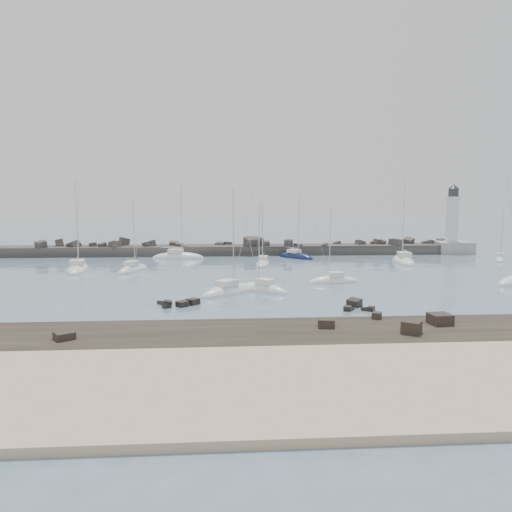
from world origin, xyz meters
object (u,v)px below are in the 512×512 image
(sailboat_6, at_px, (263,264))
(sailboat_12, at_px, (500,260))
(sailboat_7, at_px, (229,292))
(sailboat_3, at_px, (133,270))
(sailboat_9, at_px, (333,282))
(sailboat_5, at_px, (263,290))
(sailboat_1, at_px, (78,270))
(sailboat_8, at_px, (296,257))
(sailboat_10, at_px, (403,262))
(lighthouse, at_px, (451,238))
(sailboat_4, at_px, (178,258))

(sailboat_6, height_order, sailboat_12, sailboat_6)
(sailboat_7, bearing_deg, sailboat_12, 29.19)
(sailboat_3, bearing_deg, sailboat_9, -23.79)
(sailboat_5, distance_m, sailboat_12, 51.70)
(sailboat_9, distance_m, sailboat_12, 40.63)
(sailboat_1, distance_m, sailboat_6, 29.16)
(sailboat_3, xyz_separation_m, sailboat_5, (18.49, -17.66, -0.00))
(sailboat_3, height_order, sailboat_8, sailboat_8)
(sailboat_5, xyz_separation_m, sailboat_9, (9.80, 5.19, -0.01))
(sailboat_5, bearing_deg, sailboat_6, 85.22)
(sailboat_1, height_order, sailboat_9, sailboat_1)
(sailboat_6, relative_size, sailboat_7, 0.86)
(sailboat_8, distance_m, sailboat_10, 19.34)
(lighthouse, distance_m, sailboat_3, 63.96)
(lighthouse, relative_size, sailboat_6, 1.28)
(sailboat_1, relative_size, sailboat_5, 1.31)
(sailboat_3, xyz_separation_m, sailboat_7, (14.45, -18.94, 0.00))
(sailboat_3, xyz_separation_m, sailboat_6, (20.38, 5.00, 0.00))
(sailboat_1, bearing_deg, sailboat_10, 6.39)
(lighthouse, height_order, sailboat_5, lighthouse)
(sailboat_6, bearing_deg, sailboat_12, 4.41)
(sailboat_5, height_order, sailboat_6, sailboat_5)
(sailboat_4, distance_m, sailboat_9, 35.94)
(sailboat_3, distance_m, sailboat_10, 45.43)
(sailboat_3, distance_m, sailboat_9, 30.91)
(lighthouse, distance_m, sailboat_12, 13.72)
(lighthouse, bearing_deg, sailboat_7, -138.64)
(sailboat_10, distance_m, sailboat_12, 18.35)
(lighthouse, xyz_separation_m, sailboat_12, (2.99, -13.06, -2.96))
(sailboat_3, height_order, sailboat_5, sailboat_3)
(sailboat_1, height_order, sailboat_4, sailboat_1)
(sailboat_10, height_order, sailboat_12, sailboat_10)
(sailboat_8, relative_size, sailboat_10, 0.83)
(sailboat_3, bearing_deg, sailboat_12, 7.48)
(sailboat_7, xyz_separation_m, sailboat_8, (12.86, 33.74, -0.01))
(sailboat_9, height_order, sailboat_12, sailboat_9)
(lighthouse, bearing_deg, sailboat_5, -136.93)
(sailboat_4, relative_size, sailboat_5, 1.30)
(sailboat_1, distance_m, sailboat_10, 53.73)
(sailboat_3, bearing_deg, sailboat_5, -43.68)
(lighthouse, height_order, sailboat_4, sailboat_4)
(sailboat_1, xyz_separation_m, sailboat_5, (26.97, -18.47, -0.01))
(sailboat_10, relative_size, sailboat_12, 1.60)
(sailboat_9, bearing_deg, sailboat_5, -152.11)
(sailboat_6, height_order, sailboat_10, sailboat_10)
(sailboat_8, bearing_deg, sailboat_5, -105.21)
(lighthouse, relative_size, sailboat_1, 0.96)
(lighthouse, relative_size, sailboat_9, 1.34)
(sailboat_5, relative_size, sailboat_12, 1.19)
(sailboat_5, height_order, sailboat_7, sailboat_7)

